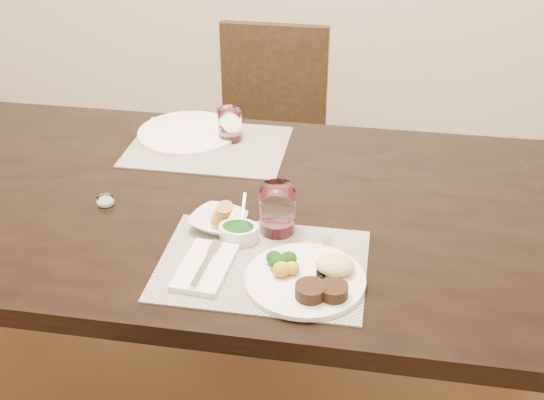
% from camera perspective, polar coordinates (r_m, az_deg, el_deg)
% --- Properties ---
extents(dining_table, '(2.00, 1.00, 0.75)m').
position_cam_1_polar(dining_table, '(1.82, -5.21, -2.03)').
color(dining_table, black).
rests_on(dining_table, ground).
extents(chair_far, '(0.42, 0.42, 0.90)m').
position_cam_1_polar(chair_far, '(2.70, -0.19, 5.76)').
color(chair_far, black).
rests_on(chair_far, ground).
extents(placemat_near, '(0.46, 0.34, 0.00)m').
position_cam_1_polar(placemat_near, '(1.52, -0.80, -5.44)').
color(placemat_near, gray).
rests_on(placemat_near, dining_table).
extents(placemat_far, '(0.46, 0.34, 0.00)m').
position_cam_1_polar(placemat_far, '(2.03, -5.35, 4.50)').
color(placemat_far, gray).
rests_on(placemat_far, dining_table).
extents(dinner_plate, '(0.26, 0.26, 0.05)m').
position_cam_1_polar(dinner_plate, '(1.46, 3.25, -6.51)').
color(dinner_plate, silver).
rests_on(dinner_plate, placemat_near).
extents(napkin_fork, '(0.12, 0.19, 0.02)m').
position_cam_1_polar(napkin_fork, '(1.51, -5.59, -5.56)').
color(napkin_fork, white).
rests_on(napkin_fork, placemat_near).
extents(steak_knife, '(0.03, 0.24, 0.01)m').
position_cam_1_polar(steak_knife, '(1.47, 4.14, -6.58)').
color(steak_knife, silver).
rests_on(steak_knife, placemat_near).
extents(cracker_bowl, '(0.16, 0.16, 0.06)m').
position_cam_1_polar(cracker_bowl, '(1.64, -4.51, -1.76)').
color(cracker_bowl, silver).
rests_on(cracker_bowl, placemat_near).
extents(sauce_ramekin, '(0.09, 0.14, 0.07)m').
position_cam_1_polar(sauce_ramekin, '(1.59, -2.83, -2.68)').
color(sauce_ramekin, silver).
rests_on(sauce_ramekin, placemat_near).
extents(wine_glass_near, '(0.09, 0.09, 0.12)m').
position_cam_1_polar(wine_glass_near, '(1.60, 0.45, -0.97)').
color(wine_glass_near, white).
rests_on(wine_glass_near, placemat_near).
extents(far_plate, '(0.30, 0.30, 0.01)m').
position_cam_1_polar(far_plate, '(2.10, -7.07, 5.60)').
color(far_plate, silver).
rests_on(far_plate, placemat_far).
extents(wine_glass_far, '(0.07, 0.07, 0.10)m').
position_cam_1_polar(wine_glass_far, '(2.04, -3.55, 6.17)').
color(wine_glass_far, white).
rests_on(wine_glass_far, placemat_far).
extents(salt_cellar, '(0.04, 0.04, 0.02)m').
position_cam_1_polar(salt_cellar, '(1.79, -13.76, -0.09)').
color(salt_cellar, white).
rests_on(salt_cellar, dining_table).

